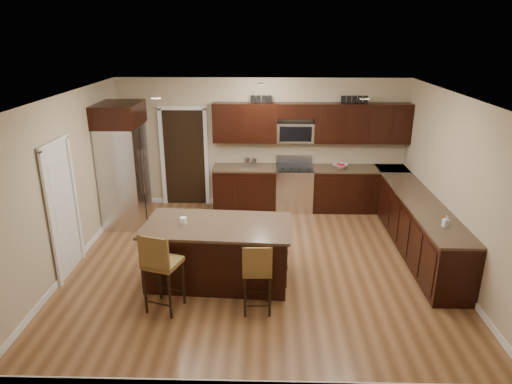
{
  "coord_description": "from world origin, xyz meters",
  "views": [
    {
      "loc": [
        0.12,
        -6.61,
        3.62
      ],
      "look_at": [
        -0.06,
        0.4,
        1.1
      ],
      "focal_mm": 32.0,
      "sensor_mm": 36.0,
      "label": 1
    }
  ],
  "objects_px": {
    "stool_left": "(160,264)",
    "refrigerator": "(123,164)",
    "stool_right": "(257,270)",
    "island": "(218,254)",
    "range": "(294,188)"
  },
  "relations": [
    {
      "from": "stool_left",
      "to": "refrigerator",
      "type": "distance_m",
      "value": 3.31
    },
    {
      "from": "stool_left",
      "to": "stool_right",
      "type": "bearing_deg",
      "value": 17.97
    },
    {
      "from": "stool_left",
      "to": "stool_right",
      "type": "distance_m",
      "value": 1.28
    },
    {
      "from": "refrigerator",
      "to": "island",
      "type": "bearing_deg",
      "value": -46.87
    },
    {
      "from": "island",
      "to": "stool_left",
      "type": "height_order",
      "value": "stool_left"
    },
    {
      "from": "range",
      "to": "stool_right",
      "type": "height_order",
      "value": "range"
    },
    {
      "from": "range",
      "to": "island",
      "type": "height_order",
      "value": "range"
    },
    {
      "from": "range",
      "to": "refrigerator",
      "type": "bearing_deg",
      "value": -166.28
    },
    {
      "from": "stool_right",
      "to": "refrigerator",
      "type": "xyz_separation_m",
      "value": [
        -2.62,
        2.99,
        0.56
      ]
    },
    {
      "from": "island",
      "to": "stool_right",
      "type": "bearing_deg",
      "value": -50.81
    },
    {
      "from": "island",
      "to": "refrigerator",
      "type": "height_order",
      "value": "refrigerator"
    },
    {
      "from": "stool_left",
      "to": "range",
      "type": "bearing_deg",
      "value": 80.49
    },
    {
      "from": "range",
      "to": "stool_left",
      "type": "distance_m",
      "value": 4.28
    },
    {
      "from": "island",
      "to": "stool_right",
      "type": "relative_size",
      "value": 2.17
    },
    {
      "from": "range",
      "to": "refrigerator",
      "type": "height_order",
      "value": "refrigerator"
    }
  ]
}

